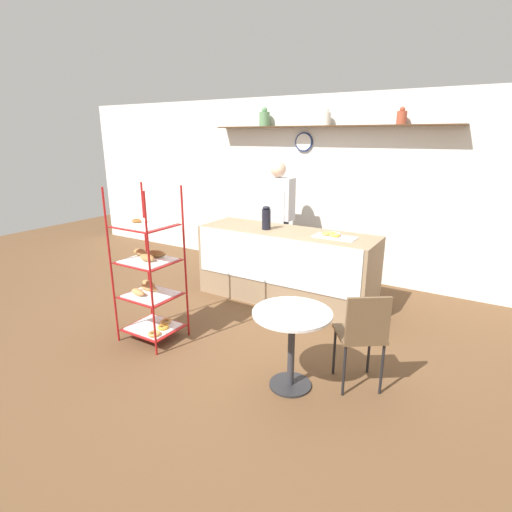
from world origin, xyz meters
TOP-DOWN VIEW (x-y plane):
  - ground_plane at (0.00, 0.00)m, footprint 14.00×14.00m
  - back_wall at (-0.00, 2.46)m, footprint 10.00×0.30m
  - display_counter at (0.00, 1.16)m, footprint 2.33×0.74m
  - pastry_rack at (-0.74, -0.53)m, footprint 0.59×0.52m
  - person_worker at (-0.47, 1.79)m, footprint 0.46×0.23m
  - cafe_table at (0.94, -0.55)m, footprint 0.67×0.67m
  - cafe_chair at (1.47, -0.28)m, footprint 0.53×0.53m
  - coffee_carafe at (-0.27, 1.11)m, footprint 0.11×0.11m
  - donut_tray_counter at (0.63, 1.17)m, footprint 0.51×0.26m

SIDE VIEW (x-z plane):
  - ground_plane at x=0.00m, z-range 0.00..0.00m
  - display_counter at x=0.00m, z-range 0.00..0.95m
  - cafe_table at x=0.94m, z-range 0.18..0.89m
  - cafe_chair at x=1.47m, z-range 0.11..1.01m
  - pastry_rack at x=-0.74m, z-range -0.12..1.53m
  - donut_tray_counter at x=0.63m, z-range 0.94..0.99m
  - person_worker at x=-0.47m, z-range 0.09..1.86m
  - coffee_carafe at x=-0.27m, z-range 0.94..1.25m
  - back_wall at x=0.00m, z-range 0.02..2.72m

